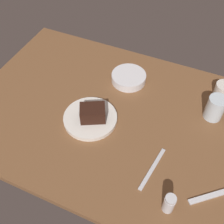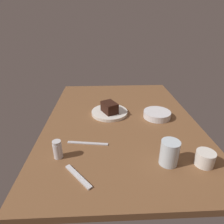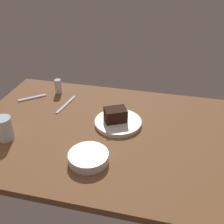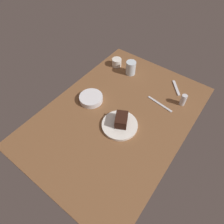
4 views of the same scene
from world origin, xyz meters
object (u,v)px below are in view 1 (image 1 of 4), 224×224
Objects in this scene: salt_shaker at (169,203)px; coffee_cup at (223,90)px; dessert_plate at (90,118)px; water_glass at (215,108)px; butter_knife at (152,169)px; chocolate_cake_slice at (93,113)px; side_bowl at (129,78)px; dessert_spoon at (209,196)px.

salt_shaker reaches higher than coffee_cup.
dessert_plate is 2.11× the size of water_glass.
salt_shaker is at bearing -30.10° from dessert_plate.
salt_shaker is 15.06cm from butter_knife.
side_bowl is at bearing 81.02° from chocolate_cake_slice.
salt_shaker is at bearing -56.35° from side_bowl.
salt_shaker is 1.09× the size of coffee_cup.
water_glass is at bearing 82.75° from salt_shaker.
dessert_spoon is (11.65, 9.43, -3.63)cm from salt_shaker.
coffee_cup is (1.44, 14.00, -2.18)cm from water_glass.
coffee_cup reaches higher than butter_knife.
dessert_plate is 1.15× the size of butter_knife.
dessert_spoon is at bearing -42.19° from side_bowl.
water_glass reaches higher than butter_knife.
dessert_plate is 1.45× the size of dessert_spoon.
salt_shaker is at bearing -96.92° from coffee_cup.
salt_shaker is (39.26, -22.76, 3.06)cm from dessert_plate.
coffee_cup is at bearing 11.51° from side_bowl.
chocolate_cake_slice is 31.38cm from butter_knife.
dessert_plate is 52.63cm from dessert_spoon.
coffee_cup is at bearing 83.08° from salt_shaker.
water_glass reaches higher than chocolate_cake_slice.
dessert_spoon is at bearing -87.56° from butter_knife.
chocolate_cake_slice is 1.34× the size of coffee_cup.
side_bowl is at bearing 97.69° from dessert_spoon.
butter_knife is at bearing -113.82° from water_glass.
coffee_cup is at bearing 37.74° from dessert_plate.
dessert_spoon is at bearing -80.38° from water_glass.
coffee_cup is at bearing 84.13° from water_glass.
coffee_cup is at bearing -10.56° from butter_knife.
water_glass is at bearing 59.50° from dessert_spoon.
side_bowl is (4.38, 27.70, -3.05)cm from chocolate_cake_slice.
side_bowl reaches higher than dessert_spoon.
chocolate_cake_slice is 57.68cm from coffee_cup.
butter_knife is (24.59, -38.85, -1.60)cm from side_bowl.
chocolate_cake_slice is 48.82cm from water_glass.
dessert_plate is 2.21× the size of chocolate_cake_slice.
water_glass is at bearing -95.87° from coffee_cup.
coffee_cup is (45.03, 35.98, -1.91)cm from chocolate_cake_slice.
side_bowl is at bearing 78.29° from dessert_plate.
dessert_spoon is at bearing 38.97° from salt_shaker.
dessert_plate is 2.95× the size of coffee_cup.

